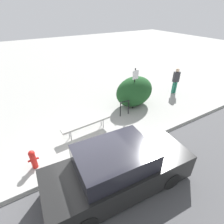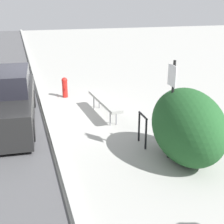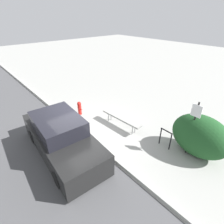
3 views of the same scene
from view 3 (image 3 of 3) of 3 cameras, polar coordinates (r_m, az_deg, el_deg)
ground_plane at (r=8.32m, az=-8.70°, el=-7.52°), size 60.00×60.00×0.00m
curb at (r=8.28m, az=-8.73°, el=-7.16°), size 60.00×0.20×0.13m
bench at (r=8.54m, az=3.00°, el=-1.99°), size 2.32×0.49×0.55m
bike_rack at (r=7.64m, az=17.08°, el=-7.76°), size 0.55×0.07×0.83m
sign_post at (r=7.14m, az=24.95°, el=-3.71°), size 0.36×0.08×2.30m
fire_hydrant at (r=9.82m, az=-10.55°, el=1.40°), size 0.36×0.22×0.77m
shrub_hedge at (r=7.58m, az=26.81°, el=-7.04°), size 2.23×1.40×1.70m
parked_car_near at (r=7.23m, az=-16.17°, el=-8.03°), size 4.62×2.04×1.58m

